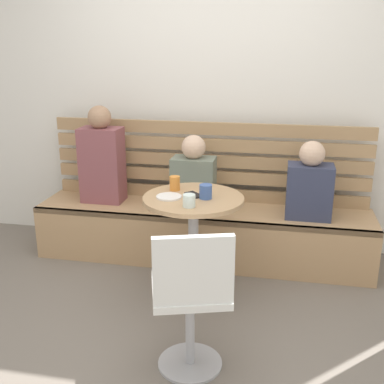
{
  "coord_description": "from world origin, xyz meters",
  "views": [
    {
      "loc": [
        0.62,
        -2.36,
        1.73
      ],
      "look_at": [
        0.02,
        0.66,
        0.75
      ],
      "focal_mm": 44.32,
      "sensor_mm": 36.0,
      "label": 1
    }
  ],
  "objects": [
    {
      "name": "phone_on_table",
      "position": [
        0.05,
        0.62,
        0.74
      ],
      "size": [
        0.15,
        0.15,
        0.01
      ],
      "primitive_type": "cube",
      "rotation": [
        0.0,
        0.0,
        0.81
      ],
      "color": "black",
      "rests_on": "cafe_table"
    },
    {
      "name": "person_child_middle",
      "position": [
        -0.07,
        1.19,
        0.7
      ],
      "size": [
        0.34,
        0.22,
        0.6
      ],
      "color": "slate",
      "rests_on": "booth_bench"
    },
    {
      "name": "person_adult",
      "position": [
        -0.85,
        1.24,
        0.8
      ],
      "size": [
        0.34,
        0.22,
        0.8
      ],
      "color": "brown",
      "rests_on": "booth_bench"
    },
    {
      "name": "cup_mug_blue",
      "position": [
        0.13,
        0.57,
        0.79
      ],
      "size": [
        0.08,
        0.08,
        0.09
      ],
      "primitive_type": "cylinder",
      "color": "#3D5B9E",
      "rests_on": "cafe_table"
    },
    {
      "name": "cup_tumbler_orange",
      "position": [
        -0.11,
        0.71,
        0.79
      ],
      "size": [
        0.07,
        0.07,
        0.1
      ],
      "primitive_type": "cylinder",
      "color": "orange",
      "rests_on": "cafe_table"
    },
    {
      "name": "plate_small",
      "position": [
        -0.11,
        0.54,
        0.75
      ],
      "size": [
        0.17,
        0.17,
        0.01
      ],
      "primitive_type": "cylinder",
      "color": "white",
      "rests_on": "cafe_table"
    },
    {
      "name": "cup_glass_short",
      "position": [
        0.06,
        0.39,
        0.78
      ],
      "size": [
        0.08,
        0.08,
        0.08
      ],
      "primitive_type": "cylinder",
      "color": "silver",
      "rests_on": "cafe_table"
    },
    {
      "name": "booth_bench",
      "position": [
        0.0,
        1.2,
        0.22
      ],
      "size": [
        2.7,
        0.52,
        0.44
      ],
      "color": "tan",
      "rests_on": "ground"
    },
    {
      "name": "back_wall",
      "position": [
        0.0,
        1.64,
        1.45
      ],
      "size": [
        5.2,
        0.1,
        2.9
      ],
      "primitive_type": "cube",
      "color": "silver",
      "rests_on": "ground"
    },
    {
      "name": "white_chair",
      "position": [
        0.2,
        -0.22,
        0.46
      ],
      "size": [
        0.5,
        0.5,
        0.85
      ],
      "color": "#ADADB2",
      "rests_on": "ground"
    },
    {
      "name": "cafe_table",
      "position": [
        0.05,
        0.59,
        0.52
      ],
      "size": [
        0.68,
        0.68,
        0.74
      ],
      "color": "#ADADB2",
      "rests_on": "ground"
    },
    {
      "name": "person_child_left",
      "position": [
        0.83,
        1.16,
        0.7
      ],
      "size": [
        0.34,
        0.22,
        0.6
      ],
      "color": "#333851",
      "rests_on": "booth_bench"
    },
    {
      "name": "ground",
      "position": [
        0.0,
        0.0,
        0.0
      ],
      "size": [
        8.0,
        8.0,
        0.0
      ],
      "primitive_type": "plane",
      "color": "#70665B"
    },
    {
      "name": "booth_backrest",
      "position": [
        0.0,
        1.44,
        0.78
      ],
      "size": [
        2.65,
        0.04,
        0.66
      ],
      "color": "#A68157",
      "rests_on": "booth_bench"
    }
  ]
}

